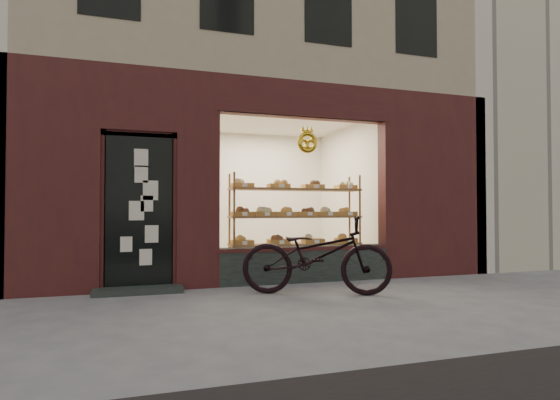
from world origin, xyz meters
name	(u,v)px	position (x,y,z in m)	size (l,w,h in m)	color
ground	(336,316)	(0.00, 0.00, 0.00)	(90.00, 90.00, 0.00)	#5D5E64
bakery_building	(238,11)	(0.04, 5.29, 5.58)	(7.20, 7.28, 9.00)	#341316
neighbor_right	(556,95)	(9.60, 5.50, 4.50)	(12.00, 7.00, 9.00)	silver
display_shelf	(296,225)	(0.45, 2.55, 0.87)	(2.20, 0.45, 1.70)	brown
bicycle	(316,255)	(0.24, 1.14, 0.52)	(0.69, 1.97, 1.03)	black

